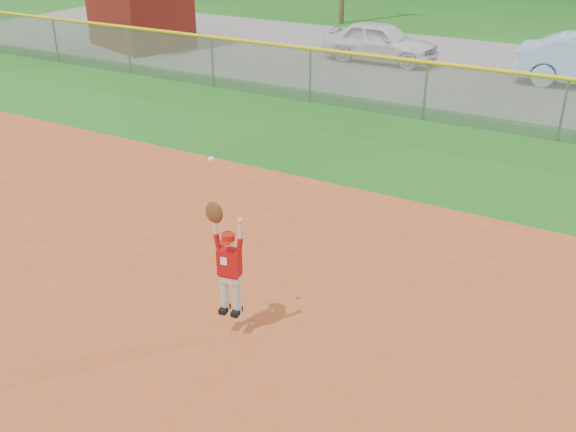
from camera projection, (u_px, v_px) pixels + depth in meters
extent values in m
plane|color=#1B5E15|center=(188.00, 313.00, 8.95)|extent=(120.00, 120.00, 0.00)
cube|color=slate|center=(481.00, 71.00, 21.42)|extent=(44.00, 10.00, 0.03)
imported|color=silver|center=(381.00, 42.00, 22.28)|extent=(4.02, 1.63, 1.37)
cube|color=#61150D|center=(140.00, 9.00, 24.42)|extent=(4.26, 3.72, 2.79)
cube|color=gray|center=(425.00, 92.00, 16.42)|extent=(40.00, 0.03, 1.50)
cylinder|color=yellow|center=(428.00, 62.00, 16.08)|extent=(40.00, 0.10, 0.10)
cylinder|color=gray|center=(56.00, 41.00, 22.28)|extent=(0.06, 0.06, 1.50)
cylinder|color=gray|center=(128.00, 51.00, 20.82)|extent=(0.06, 0.06, 1.50)
cylinder|color=gray|center=(212.00, 62.00, 19.35)|extent=(0.06, 0.06, 1.50)
cylinder|color=gray|center=(310.00, 76.00, 17.88)|extent=(0.06, 0.06, 1.50)
cylinder|color=gray|center=(425.00, 92.00, 16.42)|extent=(0.06, 0.06, 1.50)
cylinder|color=gray|center=(563.00, 111.00, 14.95)|extent=(0.06, 0.06, 1.50)
cylinder|color=silver|center=(225.00, 295.00, 8.29)|extent=(0.12, 0.12, 0.48)
cylinder|color=silver|center=(237.00, 297.00, 8.24)|extent=(0.12, 0.12, 0.48)
cube|color=black|center=(225.00, 309.00, 8.36)|extent=(0.13, 0.20, 0.07)
cube|color=black|center=(237.00, 312.00, 8.31)|extent=(0.13, 0.20, 0.07)
cube|color=silver|center=(230.00, 278.00, 8.15)|extent=(0.27, 0.17, 0.10)
cube|color=maroon|center=(230.00, 274.00, 8.12)|extent=(0.28, 0.18, 0.04)
cube|color=#A90C0D|center=(229.00, 262.00, 8.04)|extent=(0.31, 0.20, 0.36)
cube|color=white|center=(224.00, 261.00, 7.96)|extent=(0.09, 0.02, 0.11)
sphere|color=beige|center=(228.00, 240.00, 7.90)|extent=(0.19, 0.19, 0.16)
cylinder|color=#AC180A|center=(228.00, 237.00, 7.88)|extent=(0.19, 0.19, 0.08)
cube|color=#AC180A|center=(225.00, 242.00, 7.82)|extent=(0.14, 0.11, 0.02)
cylinder|color=#A90C0D|center=(217.00, 240.00, 7.96)|extent=(0.10, 0.08, 0.20)
cylinder|color=beige|center=(215.00, 226.00, 7.88)|extent=(0.08, 0.07, 0.21)
ellipsoid|color=#4C2D14|center=(214.00, 213.00, 7.80)|extent=(0.26, 0.15, 0.29)
sphere|color=white|center=(211.00, 159.00, 7.49)|extent=(0.08, 0.08, 0.07)
cylinder|color=#A90C0D|center=(240.00, 245.00, 7.87)|extent=(0.10, 0.08, 0.20)
cylinder|color=beige|center=(241.00, 230.00, 7.77)|extent=(0.08, 0.07, 0.21)
sphere|color=beige|center=(240.00, 220.00, 7.72)|extent=(0.09, 0.09, 0.08)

